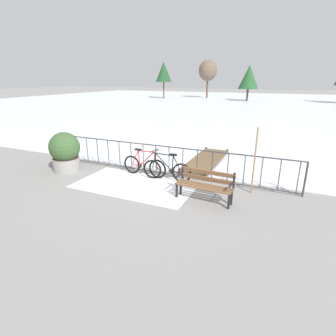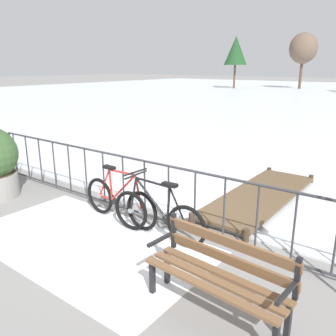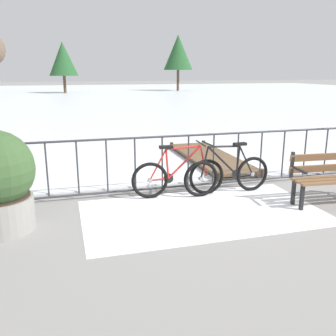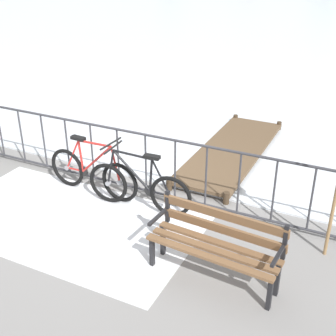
{
  "view_description": "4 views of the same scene",
  "coord_description": "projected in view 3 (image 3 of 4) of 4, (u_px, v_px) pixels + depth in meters",
  "views": [
    {
      "loc": [
        3.81,
        -8.06,
        3.27
      ],
      "look_at": [
        0.53,
        -0.7,
        0.55
      ],
      "focal_mm": 28.49,
      "sensor_mm": 36.0,
      "label": 1
    },
    {
      "loc": [
        3.48,
        -4.28,
        2.59
      ],
      "look_at": [
        0.09,
        0.2,
        0.94
      ],
      "focal_mm": 37.55,
      "sensor_mm": 36.0,
      "label": 2
    },
    {
      "loc": [
        -2.47,
        -6.42,
        2.2
      ],
      "look_at": [
        -0.89,
        -0.83,
        0.68
      ],
      "focal_mm": 39.63,
      "sensor_mm": 36.0,
      "label": 3
    },
    {
      "loc": [
        3.35,
        -5.52,
        3.65
      ],
      "look_at": [
        0.93,
        -0.59,
        0.9
      ],
      "focal_mm": 47.9,
      "sensor_mm": 36.0,
      "label": 4
    }
  ],
  "objects": [
    {
      "name": "frozen_pond",
      "position": [
        90.0,
        96.0,
        33.61
      ],
      "size": [
        80.0,
        56.0,
        0.03
      ],
      "primitive_type": "cube",
      "color": "silver",
      "rests_on": "ground"
    },
    {
      "name": "bicycle_second",
      "position": [
        178.0,
        177.0,
        6.64
      ],
      "size": [
        1.71,
        0.52,
        0.97
      ],
      "color": "black",
      "rests_on": "ground"
    },
    {
      "name": "tree_centre",
      "position": [
        178.0,
        53.0,
        41.41
      ],
      "size": [
        3.26,
        3.26,
        6.13
      ],
      "color": "brown",
      "rests_on": "ground"
    },
    {
      "name": "wooden_dock",
      "position": [
        210.0,
        157.0,
        9.29
      ],
      "size": [
        1.1,
        3.52,
        0.2
      ],
      "color": "brown",
      "rests_on": "ground"
    },
    {
      "name": "tree_east_mid",
      "position": [
        63.0,
        59.0,
        37.2
      ],
      "size": [
        2.87,
        2.87,
        5.05
      ],
      "color": "brown",
      "rests_on": "ground"
    },
    {
      "name": "ground_plane",
      "position": [
        200.0,
        188.0,
        7.18
      ],
      "size": [
        160.0,
        160.0,
        0.0
      ],
      "primitive_type": "plane",
      "color": "gray"
    },
    {
      "name": "bicycle_near_railing",
      "position": [
        227.0,
        174.0,
        6.79
      ],
      "size": [
        1.71,
        0.52,
        0.97
      ],
      "color": "black",
      "rests_on": "ground"
    },
    {
      "name": "railing_fence",
      "position": [
        201.0,
        160.0,
        7.04
      ],
      "size": [
        9.06,
        0.06,
        1.07
      ],
      "color": "#38383D",
      "rests_on": "ground"
    },
    {
      "name": "snow_patch",
      "position": [
        203.0,
        212.0,
        5.96
      ],
      "size": [
        3.82,
        2.13,
        0.01
      ],
      "primitive_type": "cube",
      "color": "white",
      "rests_on": "ground"
    }
  ]
}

